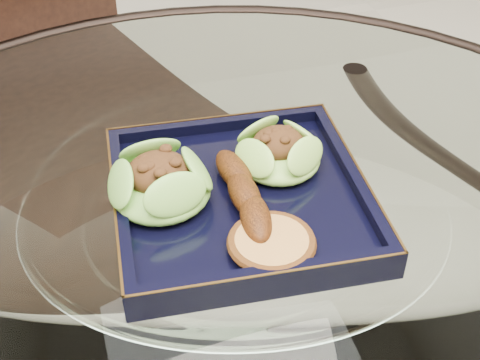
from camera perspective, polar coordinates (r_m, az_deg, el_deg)
name	(u,v)px	position (r m, az deg, el deg)	size (l,w,h in m)	color
dining_table	(235,330)	(0.83, -0.41, -12.72)	(1.13, 1.13, 0.77)	white
dining_chair	(55,159)	(1.21, -15.54, 1.77)	(0.54, 0.54, 0.98)	black
navy_plate	(240,201)	(0.73, 0.00, -1.84)	(0.27, 0.27, 0.02)	black
lettuce_wrap_left	(160,185)	(0.71, -6.83, -0.46)	(0.11, 0.11, 0.04)	#54972B
lettuce_wrap_right	(279,154)	(0.75, 3.32, 2.21)	(0.09, 0.09, 0.03)	#5BA42F
roasted_plantain	(244,194)	(0.70, 0.38, -1.17)	(0.15, 0.03, 0.03)	#5B2709
crumb_patty	(272,244)	(0.66, 2.71, -5.50)	(0.08, 0.08, 0.01)	#CA8643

